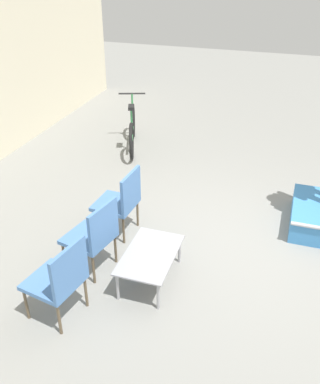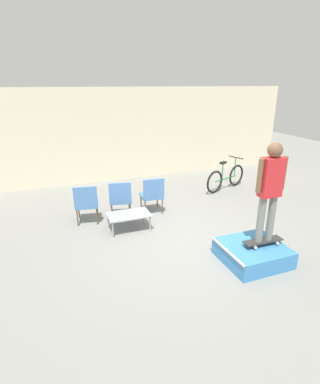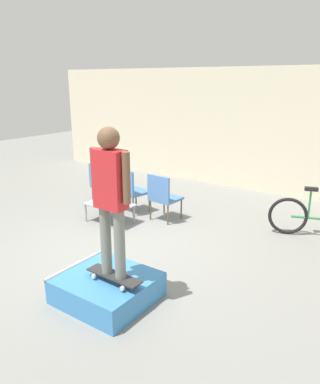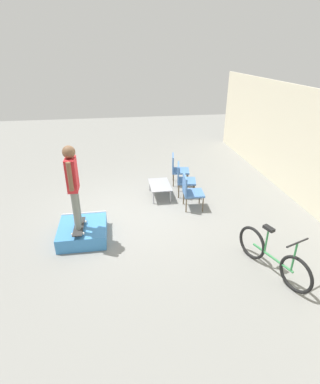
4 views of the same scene
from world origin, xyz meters
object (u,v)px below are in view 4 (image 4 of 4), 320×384
person_skater (73,181)px  patio_chair_center (183,178)px  skateboard_on_ramp (79,226)px  bicycle (272,256)px  coffee_table (160,186)px  patio_chair_left (178,168)px  skate_ramp_box (83,232)px  patio_chair_right (190,190)px

person_skater → patio_chair_center: 3.52m
skateboard_on_ramp → bicycle: bearing=68.5°
coffee_table → patio_chair_left: size_ratio=0.99×
skate_ramp_box → patio_chair_left: patio_chair_left is taller
skateboard_on_ramp → patio_chair_center: (-1.98, 2.75, 0.12)m
person_skater → patio_chair_left: (-2.78, 2.74, -0.95)m
patio_chair_left → person_skater: bearing=145.6°
skateboard_on_ramp → patio_chair_right: (-1.17, 2.74, 0.12)m
patio_chair_right → bicycle: bicycle is taller
skateboard_on_ramp → patio_chair_center: 3.39m
patio_chair_left → patio_chair_right: 1.61m
person_skater → coffee_table: size_ratio=1.91×
patio_chair_center → bicycle: (3.54, 0.92, -0.16)m
coffee_table → patio_chair_right: patio_chair_right is taller
skateboard_on_ramp → patio_chair_left: bearing=136.9°
coffee_table → patio_chair_right: bearing=40.5°
patio_chair_right → coffee_table: bearing=44.4°
skate_ramp_box → patio_chair_right: patio_chair_right is taller
skateboard_on_ramp → bicycle: 3.98m
person_skater → coffee_table: person_skater is taller
patio_chair_right → bicycle: bearing=-157.5°
patio_chair_center → bicycle: bicycle is taller
patio_chair_center → bicycle: size_ratio=0.57×
person_skater → bicycle: bearing=67.6°
person_skater → patio_chair_right: size_ratio=1.90×
patio_chair_left → patio_chair_center: same height
skateboard_on_ramp → coffee_table: size_ratio=0.82×
person_skater → patio_chair_left: person_skater is taller
skate_ramp_box → skateboard_on_ramp: bearing=-14.7°
patio_chair_right → patio_chair_center: bearing=3.7°
person_skater → patio_chair_left: 4.02m
patio_chair_right → patio_chair_left: bearing=3.8°
skateboard_on_ramp → patio_chair_center: bearing=127.3°
person_skater → bicycle: 4.13m
coffee_table → patio_chair_left: (-0.82, 0.68, 0.18)m
skateboard_on_ramp → patio_chair_left: patio_chair_left is taller
skate_ramp_box → patio_chair_left: 3.78m
patio_chair_left → patio_chair_right: bearing=-169.9°
skateboard_on_ramp → coffee_table: 2.85m
skateboard_on_ramp → patio_chair_left: size_ratio=0.82×
skate_ramp_box → patio_chair_center: (-1.82, 2.70, 0.36)m
patio_chair_left → bicycle: size_ratio=0.57×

